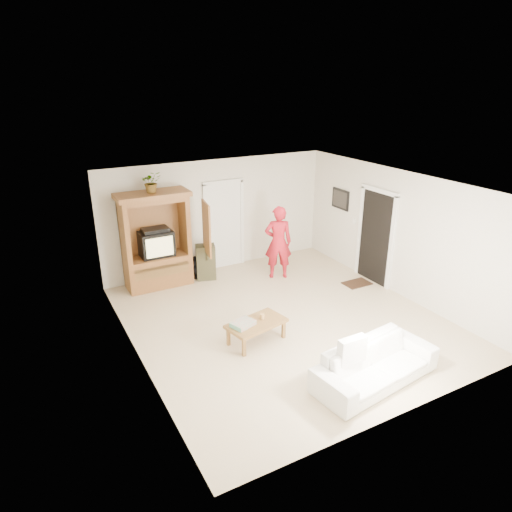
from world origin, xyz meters
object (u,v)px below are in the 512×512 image
at_px(man, 278,242).
at_px(coffee_table, 256,325).
at_px(armoire, 158,246).
at_px(sofa, 376,364).

bearing_deg(man, coffee_table, 75.48).
distance_m(man, coffee_table, 2.87).
height_order(man, coffee_table, man).
bearing_deg(armoire, coffee_table, -76.23).
height_order(sofa, coffee_table, sofa).
bearing_deg(coffee_table, armoire, 92.28).
bearing_deg(sofa, coffee_table, 112.26).
distance_m(sofa, coffee_table, 2.11).
bearing_deg(armoire, sofa, -69.98).
relative_size(armoire, sofa, 1.03).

